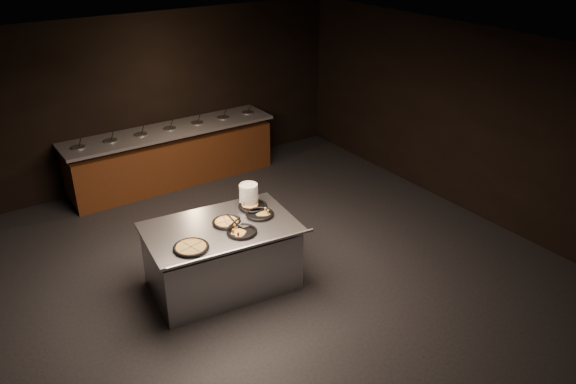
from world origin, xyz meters
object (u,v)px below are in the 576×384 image
object	(u,v)px
serving_counter	(222,258)
pan_cheese_whole	(227,222)
plate_stack	(249,194)
pan_veggie_whole	(191,247)

from	to	relation	value
serving_counter	pan_cheese_whole	xyz separation A→B (m)	(0.10, 0.02, 0.48)
serving_counter	plate_stack	world-z (taller)	plate_stack
pan_veggie_whole	serving_counter	bearing A→B (deg)	27.84
serving_counter	pan_veggie_whole	world-z (taller)	pan_veggie_whole
pan_veggie_whole	pan_cheese_whole	bearing A→B (deg)	25.32
pan_cheese_whole	pan_veggie_whole	bearing A→B (deg)	-154.68
plate_stack	pan_cheese_whole	size ratio (longest dim) A/B	0.77
serving_counter	pan_veggie_whole	xyz separation A→B (m)	(-0.52, -0.27, 0.48)
plate_stack	pan_veggie_whole	world-z (taller)	plate_stack
pan_veggie_whole	pan_cheese_whole	distance (m)	0.69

